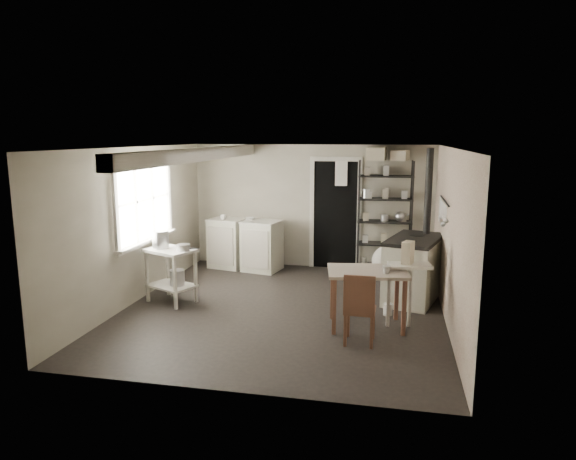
% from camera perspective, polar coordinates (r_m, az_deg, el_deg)
% --- Properties ---
extents(floor, '(5.00, 5.00, 0.00)m').
position_cam_1_polar(floor, '(7.50, -0.47, -8.70)').
color(floor, black).
rests_on(floor, ground).
extents(ceiling, '(5.00, 5.00, 0.00)m').
position_cam_1_polar(ceiling, '(7.09, -0.49, 9.15)').
color(ceiling, white).
rests_on(ceiling, wall_back).
extents(wall_back, '(4.50, 0.02, 2.30)m').
position_cam_1_polar(wall_back, '(9.63, 2.64, 2.62)').
color(wall_back, '#AEA794').
rests_on(wall_back, ground).
extents(wall_front, '(4.50, 0.02, 2.30)m').
position_cam_1_polar(wall_front, '(4.85, -6.70, -5.31)').
color(wall_front, '#AEA794').
rests_on(wall_front, ground).
extents(wall_left, '(0.02, 5.00, 2.30)m').
position_cam_1_polar(wall_left, '(7.98, -16.49, 0.56)').
color(wall_left, '#AEA794').
rests_on(wall_left, ground).
extents(wall_right, '(0.02, 5.00, 2.30)m').
position_cam_1_polar(wall_right, '(7.09, 17.59, -0.70)').
color(wall_right, '#AEA794').
rests_on(wall_right, ground).
extents(window, '(0.12, 1.76, 1.28)m').
position_cam_1_polar(window, '(8.09, -15.76, 3.24)').
color(window, beige).
rests_on(window, wall_left).
extents(doorway, '(0.96, 0.10, 2.08)m').
position_cam_1_polar(doorway, '(9.57, 5.27, 1.63)').
color(doorway, beige).
rests_on(doorway, ground).
extents(ceiling_beam, '(0.18, 5.00, 0.18)m').
position_cam_1_polar(ceiling_beam, '(7.43, -9.67, 8.29)').
color(ceiling_beam, beige).
rests_on(ceiling_beam, ceiling).
extents(wallpaper_panel, '(0.01, 5.00, 2.30)m').
position_cam_1_polar(wallpaper_panel, '(7.09, 17.51, -0.70)').
color(wallpaper_panel, beige).
rests_on(wallpaper_panel, wall_right).
extents(utensil_rail, '(0.06, 1.20, 0.44)m').
position_cam_1_polar(utensil_rail, '(7.62, 16.86, 3.13)').
color(utensil_rail, silver).
rests_on(utensil_rail, wall_right).
extents(prep_table, '(0.85, 0.75, 0.81)m').
position_cam_1_polar(prep_table, '(7.87, -12.84, -5.00)').
color(prep_table, beige).
rests_on(prep_table, ground).
extents(stockpot, '(0.26, 0.26, 0.26)m').
position_cam_1_polar(stockpot, '(7.85, -13.98, -1.03)').
color(stockpot, silver).
rests_on(stockpot, prep_table).
extents(saucepan, '(0.22, 0.22, 0.11)m').
position_cam_1_polar(saucepan, '(7.62, -11.54, -1.97)').
color(saucepan, silver).
rests_on(saucepan, prep_table).
extents(bucket, '(0.26, 0.26, 0.24)m').
position_cam_1_polar(bucket, '(7.82, -12.20, -5.19)').
color(bucket, silver).
rests_on(bucket, prep_table).
extents(base_cabinets, '(1.50, 0.86, 0.93)m').
position_cam_1_polar(base_cabinets, '(9.62, -4.79, -1.59)').
color(base_cabinets, beige).
rests_on(base_cabinets, ground).
extents(mixing_bowl, '(0.26, 0.26, 0.06)m').
position_cam_1_polar(mixing_bowl, '(9.49, -4.28, 1.27)').
color(mixing_bowl, silver).
rests_on(mixing_bowl, base_cabinets).
extents(counter_cup, '(0.14, 0.14, 0.09)m').
position_cam_1_polar(counter_cup, '(9.58, -7.21, 1.40)').
color(counter_cup, silver).
rests_on(counter_cup, base_cabinets).
extents(shelf_rack, '(0.98, 0.42, 2.03)m').
position_cam_1_polar(shelf_rack, '(9.36, 10.66, 0.98)').
color(shelf_rack, black).
rests_on(shelf_rack, ground).
extents(shelf_jar, '(0.10, 0.10, 0.18)m').
position_cam_1_polar(shelf_jar, '(9.27, 9.01, 3.53)').
color(shelf_jar, silver).
rests_on(shelf_jar, shelf_rack).
extents(storage_box_a, '(0.36, 0.32, 0.22)m').
position_cam_1_polar(storage_box_a, '(9.23, 9.77, 7.50)').
color(storage_box_a, beige).
rests_on(storage_box_a, shelf_rack).
extents(storage_box_b, '(0.33, 0.32, 0.17)m').
position_cam_1_polar(storage_box_b, '(9.29, 12.32, 7.31)').
color(storage_box_b, beige).
rests_on(storage_box_b, shelf_rack).
extents(stove, '(0.98, 1.36, 0.96)m').
position_cam_1_polar(stove, '(8.00, 13.76, -4.49)').
color(stove, beige).
rests_on(stove, ground).
extents(stovepipe, '(0.13, 0.13, 1.30)m').
position_cam_1_polar(stovepipe, '(8.20, 15.33, 3.98)').
color(stovepipe, black).
rests_on(stovepipe, stove).
extents(side_ledge, '(0.59, 0.37, 0.84)m').
position_cam_1_polar(side_ledge, '(6.88, 13.22, -7.02)').
color(side_ledge, beige).
rests_on(side_ledge, ground).
extents(oats_box, '(0.17, 0.22, 0.29)m').
position_cam_1_polar(oats_box, '(6.75, 13.19, -2.25)').
color(oats_box, beige).
rests_on(oats_box, side_ledge).
extents(work_table, '(1.10, 0.85, 0.76)m').
position_cam_1_polar(work_table, '(6.78, 8.73, -7.55)').
color(work_table, '#BCB0A0').
rests_on(work_table, ground).
extents(table_cup, '(0.14, 0.14, 0.10)m').
position_cam_1_polar(table_cup, '(6.54, 10.87, -4.36)').
color(table_cup, silver).
rests_on(table_cup, work_table).
extents(chair, '(0.37, 0.39, 0.88)m').
position_cam_1_polar(chair, '(6.23, 8.02, -8.15)').
color(chair, brown).
rests_on(chair, ground).
extents(flour_sack, '(0.55, 0.51, 0.53)m').
position_cam_1_polar(flour_sack, '(9.26, 10.67, -3.61)').
color(flour_sack, white).
rests_on(flour_sack, ground).
extents(floor_crock, '(0.16, 0.16, 0.16)m').
position_cam_1_polar(floor_crock, '(7.35, 11.03, -8.70)').
color(floor_crock, silver).
rests_on(floor_crock, ground).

